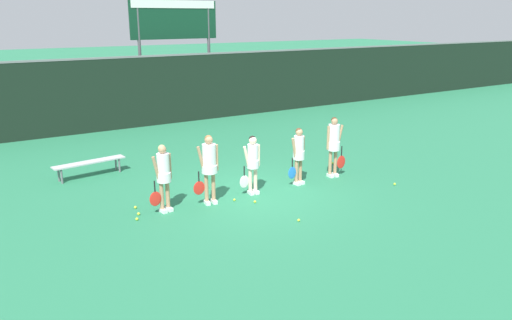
# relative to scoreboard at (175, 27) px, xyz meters

# --- Properties ---
(ground_plane) EXTENTS (140.00, 140.00, 0.00)m
(ground_plane) POSITION_rel_scoreboard_xyz_m (-2.44, -10.84, -4.13)
(ground_plane) COLOR #26724C
(fence_windscreen) EXTENTS (60.00, 0.08, 3.04)m
(fence_windscreen) POSITION_rel_scoreboard_xyz_m (-2.44, -1.05, -2.60)
(fence_windscreen) COLOR black
(fence_windscreen) RESTS_ON ground_plane
(scoreboard) EXTENTS (4.13, 0.15, 5.30)m
(scoreboard) POSITION_rel_scoreboard_xyz_m (0.00, 0.00, 0.00)
(scoreboard) COLOR #515156
(scoreboard) RESTS_ON ground_plane
(bench_courtside) EXTENTS (2.17, 0.63, 0.47)m
(bench_courtside) POSITION_rel_scoreboard_xyz_m (-5.88, -6.98, -3.72)
(bench_courtside) COLOR #B2B2B7
(bench_courtside) RESTS_ON ground_plane
(player_0) EXTENTS (0.63, 0.35, 1.69)m
(player_0) POSITION_rel_scoreboard_xyz_m (-5.04, -10.77, -3.15)
(player_0) COLOR tan
(player_0) RESTS_ON ground_plane
(player_1) EXTENTS (0.69, 0.40, 1.79)m
(player_1) POSITION_rel_scoreboard_xyz_m (-3.86, -10.88, -3.06)
(player_1) COLOR tan
(player_1) RESTS_ON ground_plane
(player_2) EXTENTS (0.61, 0.33, 1.60)m
(player_2) POSITION_rel_scoreboard_xyz_m (-2.54, -10.83, -3.20)
(player_2) COLOR beige
(player_2) RESTS_ON ground_plane
(player_3) EXTENTS (0.60, 0.33, 1.64)m
(player_3) POSITION_rel_scoreboard_xyz_m (-1.03, -10.84, -3.18)
(player_3) COLOR tan
(player_3) RESTS_ON ground_plane
(player_4) EXTENTS (0.67, 0.38, 1.80)m
(player_4) POSITION_rel_scoreboard_xyz_m (0.28, -10.81, -3.07)
(player_4) COLOR tan
(player_4) RESTS_ON ground_plane
(tennis_ball_0) EXTENTS (0.07, 0.07, 0.07)m
(tennis_ball_0) POSITION_rel_scoreboard_xyz_m (-5.82, -10.96, -4.09)
(tennis_ball_0) COLOR #CCE033
(tennis_ball_0) RESTS_ON ground_plane
(tennis_ball_1) EXTENTS (0.06, 0.06, 0.06)m
(tennis_ball_1) POSITION_rel_scoreboard_xyz_m (-3.24, -11.06, -4.10)
(tennis_ball_1) COLOR #CCE033
(tennis_ball_1) RESTS_ON ground_plane
(tennis_ball_2) EXTENTS (0.07, 0.07, 0.07)m
(tennis_ball_2) POSITION_rel_scoreboard_xyz_m (-5.60, -10.21, -4.09)
(tennis_ball_2) COLOR #CCE033
(tennis_ball_2) RESTS_ON ground_plane
(tennis_ball_3) EXTENTS (0.07, 0.07, 0.07)m
(tennis_ball_3) POSITION_rel_scoreboard_xyz_m (-5.68, -10.67, -4.09)
(tennis_ball_3) COLOR #CCE033
(tennis_ball_3) RESTS_ON ground_plane
(tennis_ball_4) EXTENTS (0.06, 0.06, 0.06)m
(tennis_ball_4) POSITION_rel_scoreboard_xyz_m (-2.63, -13.03, -4.10)
(tennis_ball_4) COLOR #CCE033
(tennis_ball_4) RESTS_ON ground_plane
(tennis_ball_5) EXTENTS (0.07, 0.07, 0.07)m
(tennis_ball_5) POSITION_rel_scoreboard_xyz_m (1.24, -12.38, -4.09)
(tennis_ball_5) COLOR #CCE033
(tennis_ball_5) RESTS_ON ground_plane
(tennis_ball_6) EXTENTS (0.07, 0.07, 0.07)m
(tennis_ball_6) POSITION_rel_scoreboard_xyz_m (-2.86, -11.46, -4.10)
(tennis_ball_6) COLOR #CCE033
(tennis_ball_6) RESTS_ON ground_plane
(tennis_ball_7) EXTENTS (0.07, 0.07, 0.07)m
(tennis_ball_7) POSITION_rel_scoreboard_xyz_m (1.13, -9.81, -4.10)
(tennis_ball_7) COLOR #CCE033
(tennis_ball_7) RESTS_ON ground_plane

